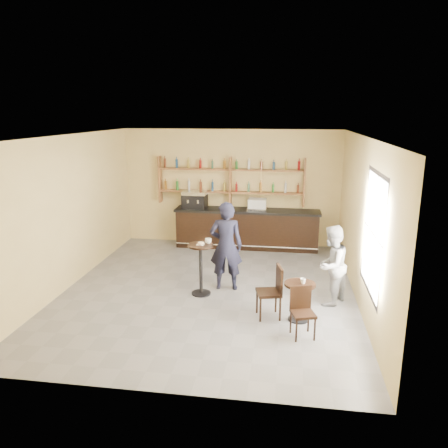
# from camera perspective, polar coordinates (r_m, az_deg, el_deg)

# --- Properties ---
(floor) EXTENTS (7.00, 7.00, 0.00)m
(floor) POSITION_cam_1_polar(r_m,az_deg,el_deg) (9.32, -1.96, -8.65)
(floor) COLOR slate
(floor) RESTS_ON ground
(ceiling) EXTENTS (7.00, 7.00, 0.00)m
(ceiling) POSITION_cam_1_polar(r_m,az_deg,el_deg) (8.58, -2.14, 11.41)
(ceiling) COLOR white
(ceiling) RESTS_ON wall_back
(wall_back) EXTENTS (7.00, 0.00, 7.00)m
(wall_back) POSITION_cam_1_polar(r_m,az_deg,el_deg) (12.20, 0.93, 4.78)
(wall_back) COLOR #DBC17C
(wall_back) RESTS_ON floor
(wall_front) EXTENTS (7.00, 0.00, 7.00)m
(wall_front) POSITION_cam_1_polar(r_m,az_deg,el_deg) (5.56, -8.61, -7.44)
(wall_front) COLOR #DBC17C
(wall_front) RESTS_ON floor
(wall_left) EXTENTS (0.00, 7.00, 7.00)m
(wall_left) POSITION_cam_1_polar(r_m,az_deg,el_deg) (9.80, -19.58, 1.51)
(wall_left) COLOR #DBC17C
(wall_left) RESTS_ON floor
(wall_right) EXTENTS (0.00, 7.00, 7.00)m
(wall_right) POSITION_cam_1_polar(r_m,az_deg,el_deg) (8.79, 17.57, 0.25)
(wall_right) COLOR #DBC17C
(wall_right) RESTS_ON floor
(window_pane) EXTENTS (0.00, 2.00, 2.00)m
(window_pane) POSITION_cam_1_polar(r_m,az_deg,el_deg) (7.62, 18.93, -1.22)
(window_pane) COLOR white
(window_pane) RESTS_ON wall_right
(window_frame) EXTENTS (0.04, 1.70, 2.10)m
(window_frame) POSITION_cam_1_polar(r_m,az_deg,el_deg) (7.62, 18.89, -1.22)
(window_frame) COLOR black
(window_frame) RESTS_ON wall_right
(shelf_unit) EXTENTS (4.00, 0.26, 1.40)m
(shelf_unit) POSITION_cam_1_polar(r_m,az_deg,el_deg) (12.04, 0.85, 5.66)
(shelf_unit) COLOR brown
(shelf_unit) RESTS_ON wall_back
(liquor_bottles) EXTENTS (3.68, 0.10, 1.00)m
(liquor_bottles) POSITION_cam_1_polar(r_m,az_deg,el_deg) (12.01, 0.85, 6.46)
(liquor_bottles) COLOR #8C5919
(liquor_bottles) RESTS_ON shelf_unit
(bar_counter) EXTENTS (3.94, 0.77, 1.07)m
(bar_counter) POSITION_cam_1_polar(r_m,az_deg,el_deg) (12.04, 3.01, -0.58)
(bar_counter) COLOR black
(bar_counter) RESTS_ON floor
(espresso_machine) EXTENTS (0.69, 0.47, 0.47)m
(espresso_machine) POSITION_cam_1_polar(r_m,az_deg,el_deg) (12.08, -3.85, 3.20)
(espresso_machine) COLOR black
(espresso_machine) RESTS_ON bar_counter
(pastry_case) EXTENTS (0.51, 0.42, 0.30)m
(pastry_case) POSITION_cam_1_polar(r_m,az_deg,el_deg) (11.85, 4.37, 2.57)
(pastry_case) COLOR silver
(pastry_case) RESTS_ON bar_counter
(pedestal_table) EXTENTS (0.58, 0.58, 1.07)m
(pedestal_table) POSITION_cam_1_polar(r_m,az_deg,el_deg) (8.96, -3.04, -5.96)
(pedestal_table) COLOR black
(pedestal_table) RESTS_ON floor
(napkin) EXTENTS (0.16, 0.16, 0.00)m
(napkin) POSITION_cam_1_polar(r_m,az_deg,el_deg) (8.78, -3.09, -2.68)
(napkin) COLOR white
(napkin) RESTS_ON pedestal_table
(donut) EXTENTS (0.15, 0.15, 0.05)m
(donut) POSITION_cam_1_polar(r_m,az_deg,el_deg) (8.76, -3.04, -2.54)
(donut) COLOR #CC8F4A
(donut) RESTS_ON napkin
(cup_pedestal) EXTENTS (0.17, 0.17, 0.10)m
(cup_pedestal) POSITION_cam_1_polar(r_m,az_deg,el_deg) (8.84, -2.07, -2.23)
(cup_pedestal) COLOR white
(cup_pedestal) RESTS_ON pedestal_table
(man_main) EXTENTS (0.72, 0.49, 1.89)m
(man_main) POSITION_cam_1_polar(r_m,az_deg,el_deg) (9.10, 0.26, -2.89)
(man_main) COLOR black
(man_main) RESTS_ON floor
(cafe_table) EXTENTS (0.57, 0.57, 0.71)m
(cafe_table) POSITION_cam_1_polar(r_m,az_deg,el_deg) (8.05, 9.79, -9.98)
(cafe_table) COLOR black
(cafe_table) RESTS_ON floor
(cup_cafe) EXTENTS (0.11, 0.11, 0.09)m
(cup_cafe) POSITION_cam_1_polar(r_m,az_deg,el_deg) (7.90, 10.28, -7.34)
(cup_cafe) COLOR white
(cup_cafe) RESTS_ON cafe_table
(chair_west) EXTENTS (0.51, 0.51, 0.97)m
(chair_west) POSITION_cam_1_polar(r_m,az_deg,el_deg) (8.04, 5.86, -8.83)
(chair_west) COLOR black
(chair_west) RESTS_ON floor
(chair_south) EXTENTS (0.46, 0.46, 0.85)m
(chair_south) POSITION_cam_1_polar(r_m,az_deg,el_deg) (7.48, 10.29, -11.40)
(chair_south) COLOR black
(chair_south) RESTS_ON floor
(patron_second) EXTENTS (0.91, 0.97, 1.57)m
(patron_second) POSITION_cam_1_polar(r_m,az_deg,el_deg) (8.69, 13.82, -5.25)
(patron_second) COLOR #96969B
(patron_second) RESTS_ON floor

